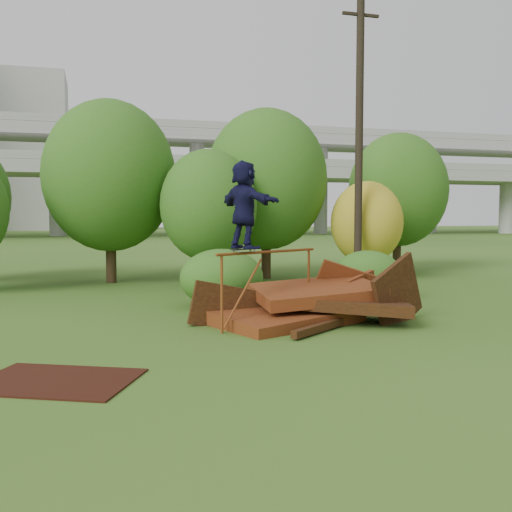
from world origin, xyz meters
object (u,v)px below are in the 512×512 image
object	(u,v)px
scrap_pile	(315,305)
utility_pole	(359,138)
flat_plate	(56,381)
skater	(244,205)

from	to	relation	value
scrap_pile	utility_pole	world-z (taller)	utility_pole
utility_pole	scrap_pile	bearing A→B (deg)	-123.35
scrap_pile	flat_plate	xyz separation A→B (m)	(-5.63, -3.49, -0.41)
skater	flat_plate	size ratio (longest dim) A/B	0.83
flat_plate	utility_pole	bearing A→B (deg)	45.19
scrap_pile	utility_pole	bearing A→B (deg)	56.65
scrap_pile	flat_plate	world-z (taller)	scrap_pile
utility_pole	flat_plate	bearing A→B (deg)	-134.81
scrap_pile	skater	world-z (taller)	skater
scrap_pile	flat_plate	distance (m)	6.64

